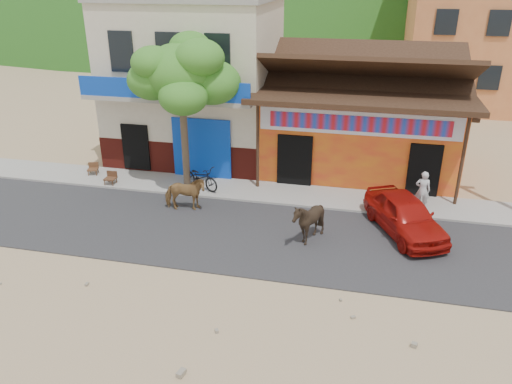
{
  "coord_description": "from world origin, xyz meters",
  "views": [
    {
      "loc": [
        2.25,
        -11.8,
        8.14
      ],
      "look_at": [
        -1.1,
        3.0,
        1.4
      ],
      "focal_mm": 35.0,
      "sensor_mm": 36.0,
      "label": 1
    }
  ],
  "objects_px": {
    "cow_tan": "(185,194)",
    "pedestrian": "(423,190)",
    "red_car": "(405,215)",
    "cafe_chair_right": "(110,173)",
    "cow_dark": "(308,221)",
    "scooter": "(200,177)",
    "cafe_chair_left": "(92,164)",
    "tree": "(183,114)"
  },
  "relations": [
    {
      "from": "pedestrian",
      "to": "red_car",
      "type": "bearing_deg",
      "value": 73.34
    },
    {
      "from": "tree",
      "to": "cow_dark",
      "type": "bearing_deg",
      "value": -31.83
    },
    {
      "from": "cow_dark",
      "to": "cafe_chair_right",
      "type": "height_order",
      "value": "cow_dark"
    },
    {
      "from": "pedestrian",
      "to": "cafe_chair_right",
      "type": "height_order",
      "value": "pedestrian"
    },
    {
      "from": "scooter",
      "to": "pedestrian",
      "type": "height_order",
      "value": "pedestrian"
    },
    {
      "from": "cow_tan",
      "to": "cafe_chair_left",
      "type": "height_order",
      "value": "cow_tan"
    },
    {
      "from": "tree",
      "to": "red_car",
      "type": "height_order",
      "value": "tree"
    },
    {
      "from": "cow_tan",
      "to": "scooter",
      "type": "distance_m",
      "value": 1.85
    },
    {
      "from": "red_car",
      "to": "cafe_chair_right",
      "type": "bearing_deg",
      "value": 147.3
    },
    {
      "from": "tree",
      "to": "cafe_chair_right",
      "type": "height_order",
      "value": "tree"
    },
    {
      "from": "cafe_chair_left",
      "to": "red_car",
      "type": "bearing_deg",
      "value": -26.56
    },
    {
      "from": "scooter",
      "to": "cafe_chair_right",
      "type": "bearing_deg",
      "value": 120.37
    },
    {
      "from": "pedestrian",
      "to": "cow_tan",
      "type": "bearing_deg",
      "value": 15.9
    },
    {
      "from": "cow_tan",
      "to": "cafe_chair_left",
      "type": "bearing_deg",
      "value": 54.04
    },
    {
      "from": "cow_tan",
      "to": "pedestrian",
      "type": "relative_size",
      "value": 1.05
    },
    {
      "from": "cow_dark",
      "to": "scooter",
      "type": "bearing_deg",
      "value": -144.94
    },
    {
      "from": "scooter",
      "to": "cafe_chair_left",
      "type": "relative_size",
      "value": 2.04
    },
    {
      "from": "tree",
      "to": "cafe_chair_left",
      "type": "distance_m",
      "value": 5.1
    },
    {
      "from": "cow_tan",
      "to": "cow_dark",
      "type": "distance_m",
      "value": 4.89
    },
    {
      "from": "cow_tan",
      "to": "tree",
      "type": "bearing_deg",
      "value": 6.79
    },
    {
      "from": "tree",
      "to": "cafe_chair_right",
      "type": "xyz_separation_m",
      "value": [
        -3.15,
        -0.5,
        -2.53
      ]
    },
    {
      "from": "cow_tan",
      "to": "scooter",
      "type": "relative_size",
      "value": 0.84
    },
    {
      "from": "cafe_chair_left",
      "to": "cafe_chair_right",
      "type": "bearing_deg",
      "value": -49.85
    },
    {
      "from": "tree",
      "to": "cafe_chair_right",
      "type": "relative_size",
      "value": 6.36
    },
    {
      "from": "cow_dark",
      "to": "cafe_chair_right",
      "type": "distance_m",
      "value": 8.96
    },
    {
      "from": "scooter",
      "to": "pedestrian",
      "type": "distance_m",
      "value": 8.5
    },
    {
      "from": "tree",
      "to": "cow_tan",
      "type": "xyz_separation_m",
      "value": [
        0.65,
        -1.97,
        -2.43
      ]
    },
    {
      "from": "cow_dark",
      "to": "cafe_chair_left",
      "type": "relative_size",
      "value": 1.64
    },
    {
      "from": "cow_tan",
      "to": "red_car",
      "type": "relative_size",
      "value": 0.4
    },
    {
      "from": "cow_dark",
      "to": "cow_tan",
      "type": "bearing_deg",
      "value": -126.99
    },
    {
      "from": "tree",
      "to": "cow_tan",
      "type": "bearing_deg",
      "value": -71.74
    },
    {
      "from": "cow_dark",
      "to": "cafe_chair_left",
      "type": "bearing_deg",
      "value": -131.48
    },
    {
      "from": "cow_tan",
      "to": "cow_dark",
      "type": "bearing_deg",
      "value": -117.51
    },
    {
      "from": "tree",
      "to": "cafe_chair_right",
      "type": "bearing_deg",
      "value": -170.97
    },
    {
      "from": "tree",
      "to": "cafe_chair_left",
      "type": "xyz_separation_m",
      "value": [
        -4.4,
        0.33,
        -2.55
      ]
    },
    {
      "from": "cow_dark",
      "to": "scooter",
      "type": "height_order",
      "value": "cow_dark"
    },
    {
      "from": "scooter",
      "to": "cafe_chair_left",
      "type": "bearing_deg",
      "value": 109.43
    },
    {
      "from": "cow_dark",
      "to": "scooter",
      "type": "distance_m",
      "value": 5.73
    },
    {
      "from": "cow_tan",
      "to": "scooter",
      "type": "xyz_separation_m",
      "value": [
        -0.05,
        1.85,
        -0.09
      ]
    },
    {
      "from": "pedestrian",
      "to": "cow_dark",
      "type": "bearing_deg",
      "value": 44.06
    },
    {
      "from": "cow_tan",
      "to": "red_car",
      "type": "height_order",
      "value": "red_car"
    },
    {
      "from": "cow_tan",
      "to": "cafe_chair_left",
      "type": "xyz_separation_m",
      "value": [
        -5.05,
        2.3,
        -0.12
      ]
    }
  ]
}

